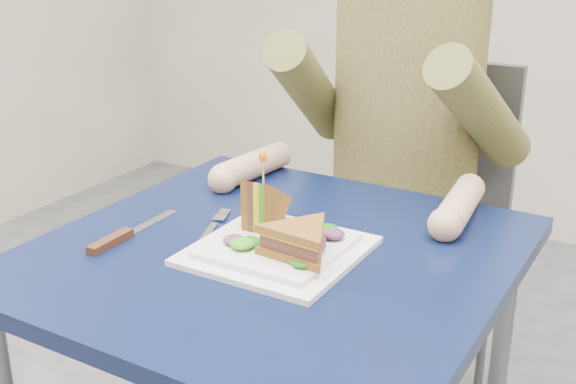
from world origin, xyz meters
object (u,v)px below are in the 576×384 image
Objects in this scene: sandwich_flat at (300,241)px; fork at (211,229)px; table at (274,290)px; plate at (278,249)px; chair at (414,220)px; diner at (405,81)px; knife at (118,238)px; sandwich_upright at (264,208)px.

fork is at bearing 167.48° from sandwich_flat.
table is at bearing 150.90° from sandwich_flat.
plate is 0.15m from fork.
chair is 5.33× the size of fork.
table is 4.88× the size of sandwich_flat.
diner reaches higher than sandwich_flat.
sandwich_upright is at bearing 34.15° from knife.
diner is at bearing 96.91° from sandwich_flat.
sandwich_upright is (-0.04, -0.64, 0.24)m from chair.
sandwich_upright is (-0.11, 0.07, 0.01)m from sandwich_flat.
chair reaches higher than sandwich_flat.
table is at bearing -38.17° from sandwich_upright.
chair is at bearing 72.64° from knife.
diner is 3.37× the size of knife.
sandwich_flat reaches higher than fork.
diner is at bearing 90.00° from table.
plate is 0.07m from sandwich_flat.
diner is 0.62m from sandwich_flat.
chair reaches higher than plate.
table is 1.01× the size of diner.
sandwich_upright is at bearing 147.56° from sandwich_flat.
sandwich_flat is 0.88× the size of fork.
knife is at bearing -107.36° from chair.
diner is 0.73m from knife.
table is 5.70× the size of sandwich_upright.
fork is at bearing -101.38° from chair.
knife is (-0.21, -0.14, -0.05)m from sandwich_upright.
knife is at bearing -167.62° from sandwich_flat.
diner is 4.85× the size of sandwich_flat.
plate is 1.69× the size of sandwich_flat.
diner is at bearing 85.88° from sandwich_upright.
sandwich_flat reaches higher than plate.
sandwich_flat is 1.17× the size of sandwich_upright.
sandwich_upright is (-0.06, 0.04, 0.05)m from plate.
diner is (-0.00, -0.11, 0.37)m from chair.
diner is 0.59m from fork.
knife is (-0.32, -0.07, -0.04)m from sandwich_flat.
knife is at bearing -145.85° from sandwich_upright.
diner reaches higher than knife.
fork is at bearing -165.71° from sandwich_upright.
table is 0.09m from plate.
chair is at bearing 91.45° from plate.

